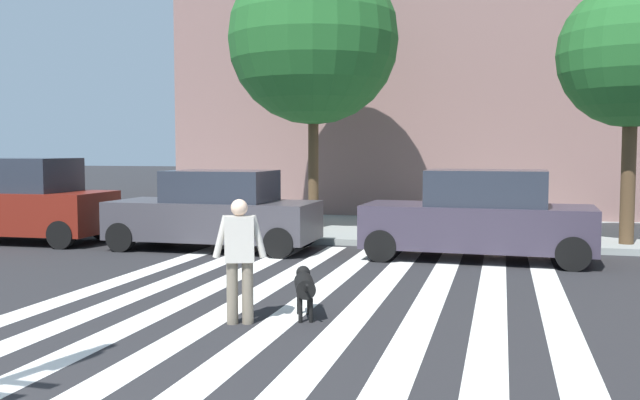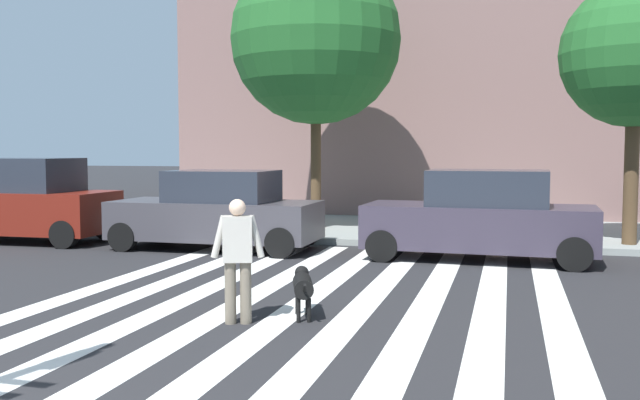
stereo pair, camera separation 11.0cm
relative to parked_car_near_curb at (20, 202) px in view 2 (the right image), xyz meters
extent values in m
plane|color=#232326|center=(7.41, -4.99, -0.98)|extent=(160.00, 160.00, 0.00)
cube|color=gray|center=(7.41, 4.37, -0.91)|extent=(80.00, 6.00, 0.15)
cube|color=silver|center=(5.24, -4.99, -0.98)|extent=(0.45, 12.12, 0.01)
cube|color=silver|center=(6.14, -4.99, -0.98)|extent=(0.45, 12.12, 0.01)
cube|color=silver|center=(7.04, -4.99, -0.98)|extent=(0.45, 12.12, 0.01)
cube|color=silver|center=(7.94, -4.99, -0.98)|extent=(0.45, 12.12, 0.01)
cube|color=silver|center=(8.84, -4.99, -0.98)|extent=(0.45, 12.12, 0.01)
cube|color=silver|center=(9.74, -4.99, -0.98)|extent=(0.45, 12.12, 0.01)
cube|color=silver|center=(10.64, -4.99, -0.98)|extent=(0.45, 12.12, 0.01)
cube|color=silver|center=(11.54, -4.99, -0.98)|extent=(0.45, 12.12, 0.01)
cube|color=silver|center=(12.44, -4.99, -0.98)|extent=(0.45, 12.12, 0.01)
cube|color=maroon|center=(-0.05, 0.00, -0.23)|extent=(4.79, 2.13, 1.01)
cube|color=#232833|center=(0.14, 0.00, 0.68)|extent=(2.53, 1.82, 0.82)
cylinder|color=black|center=(1.86, -0.85, -0.65)|extent=(0.67, 0.24, 0.66)
cylinder|color=black|center=(1.80, 0.97, -0.65)|extent=(0.67, 0.24, 0.66)
cube|color=#3A373E|center=(5.29, 0.00, -0.30)|extent=(4.70, 1.92, 0.86)
cube|color=#232833|center=(5.47, 0.00, 0.48)|extent=(2.31, 1.69, 0.70)
cylinder|color=black|center=(3.42, -0.88, -0.65)|extent=(0.66, 0.22, 0.66)
cylinder|color=black|center=(3.42, 0.88, -0.65)|extent=(0.66, 0.22, 0.66)
cylinder|color=black|center=(7.15, -0.88, -0.65)|extent=(0.66, 0.22, 0.66)
cylinder|color=black|center=(7.15, 0.88, -0.65)|extent=(0.66, 0.22, 0.66)
cube|color=#332C3A|center=(11.17, 0.00, -0.29)|extent=(4.71, 2.03, 0.89)
cube|color=#232833|center=(11.36, -0.01, 0.52)|extent=(2.45, 1.72, 0.73)
cylinder|color=black|center=(9.30, -0.78, -0.65)|extent=(0.67, 0.25, 0.66)
cylinder|color=black|center=(9.36, 0.91, -0.65)|extent=(0.67, 0.25, 0.66)
cylinder|color=black|center=(12.98, -0.92, -0.65)|extent=(0.67, 0.25, 0.66)
cylinder|color=black|center=(13.05, 0.77, -0.65)|extent=(0.67, 0.25, 0.66)
cylinder|color=#4C3823|center=(6.68, 3.54, 1.09)|extent=(0.28, 0.28, 3.85)
sphere|color=#1E5623|center=(6.68, 3.54, 4.27)|extent=(4.59, 4.59, 4.59)
cylinder|color=#4C3823|center=(14.42, 2.25, 0.85)|extent=(0.32, 0.32, 3.36)
sphere|color=#1E5623|center=(14.42, 2.25, 3.43)|extent=(3.27, 3.27, 3.27)
cylinder|color=#6B6051|center=(8.28, -6.26, -0.57)|extent=(0.19, 0.19, 0.82)
cylinder|color=#6B6051|center=(8.47, -6.19, -0.57)|extent=(0.19, 0.19, 0.82)
cube|color=#B2ADA3|center=(8.37, -6.23, 0.14)|extent=(0.44, 0.35, 0.60)
cylinder|color=#B2ADA3|center=(8.14, -6.31, 0.17)|extent=(0.24, 0.16, 0.57)
cylinder|color=#B2ADA3|center=(8.60, -6.15, 0.17)|extent=(0.24, 0.16, 0.57)
sphere|color=beige|center=(8.37, -6.23, 0.55)|extent=(0.28, 0.28, 0.22)
cylinder|color=black|center=(9.11, -5.74, -0.53)|extent=(0.46, 0.70, 0.26)
sphere|color=black|center=(8.98, -5.35, -0.43)|extent=(0.25, 0.25, 0.20)
cylinder|color=black|center=(9.25, -6.14, -0.48)|extent=(0.11, 0.23, 0.16)
cylinder|color=black|center=(8.97, -5.54, -0.82)|extent=(0.07, 0.07, 0.32)
cylinder|color=black|center=(9.10, -5.50, -0.82)|extent=(0.07, 0.07, 0.32)
cylinder|color=black|center=(9.12, -5.97, -0.82)|extent=(0.07, 0.07, 0.32)
cylinder|color=black|center=(9.25, -5.93, -0.82)|extent=(0.07, 0.07, 0.32)
camera|label=1|loc=(11.67, -14.59, 1.29)|focal=38.77mm
camera|label=2|loc=(11.77, -14.56, 1.29)|focal=38.77mm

